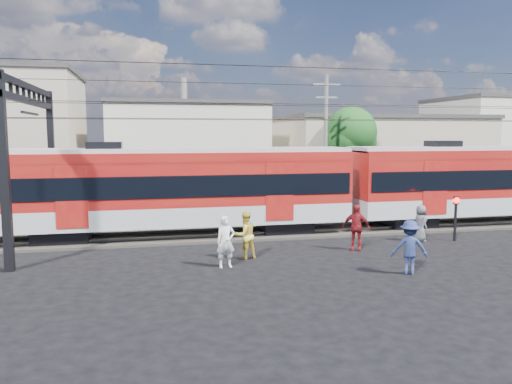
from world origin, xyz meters
TOP-DOWN VIEW (x-y plane):
  - ground at (0.00, 0.00)m, footprint 120.00×120.00m
  - track_bed at (0.00, 8.00)m, footprint 70.00×3.40m
  - rail_near at (0.00, 7.25)m, footprint 70.00×0.12m
  - rail_far at (0.00, 8.75)m, footprint 70.00×0.12m
  - commuter_train at (-3.57, 8.00)m, footprint 50.30×3.08m
  - catenary at (-8.65, 8.00)m, footprint 70.00×9.30m
  - building_midwest at (-2.00, 27.00)m, footprint 12.24×12.24m
  - building_mideast at (14.00, 24.00)m, footprint 16.32×10.20m
  - building_east at (28.00, 28.00)m, footprint 10.20×10.20m
  - utility_pole_mid at (6.00, 15.00)m, footprint 1.80×0.24m
  - tree_near at (9.19, 18.09)m, footprint 3.82×3.64m
  - pedestrian_a at (-2.45, 2.37)m, footprint 0.73×0.52m
  - pedestrian_b at (-1.52, 3.42)m, footprint 1.09×0.96m
  - pedestrian_c at (3.61, 0.12)m, footprint 1.38×1.07m
  - pedestrian_d at (3.26, 3.85)m, footprint 1.21×0.99m
  - pedestrian_e at (6.79, 4.80)m, footprint 0.61×0.86m
  - crossing_signal at (8.38, 4.56)m, footprint 0.30×0.30m

SIDE VIEW (x-z plane):
  - ground at x=0.00m, z-range 0.00..0.00m
  - track_bed at x=0.00m, z-range 0.00..0.12m
  - rail_near at x=0.00m, z-range 0.12..0.24m
  - rail_far at x=0.00m, z-range 0.12..0.24m
  - pedestrian_e at x=6.79m, z-range 0.00..1.65m
  - pedestrian_b at x=-1.52m, z-range 0.00..1.87m
  - pedestrian_c at x=3.61m, z-range 0.00..1.89m
  - pedestrian_a at x=-2.45m, z-range 0.00..1.89m
  - pedestrian_d at x=3.26m, z-range 0.00..1.93m
  - crossing_signal at x=8.38m, z-range 0.40..2.44m
  - commuter_train at x=-3.57m, z-range 0.31..4.49m
  - building_mideast at x=14.00m, z-range 0.01..6.31m
  - building_midwest at x=-2.00m, z-range 0.01..7.31m
  - building_east at x=28.00m, z-range 0.01..8.31m
  - utility_pole_mid at x=6.00m, z-range 0.28..8.78m
  - tree_near at x=9.19m, z-range 1.30..8.02m
  - catenary at x=-8.65m, z-range 1.38..8.89m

